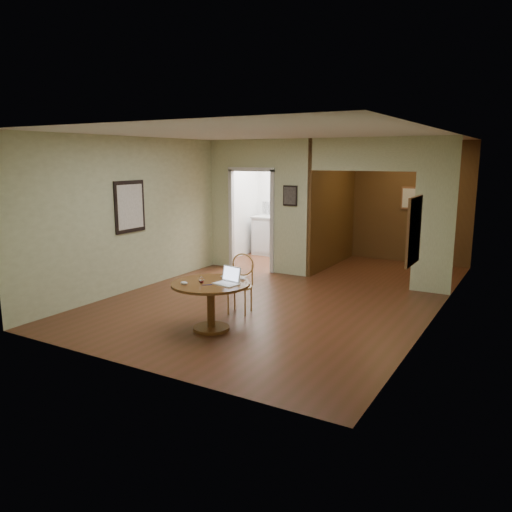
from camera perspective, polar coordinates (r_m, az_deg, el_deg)
The scene contains 11 objects.
floor at distance 7.78m, azimuth -0.40°, elevation -6.31°, with size 5.00×5.00×0.00m, color #4B2915.
room_shell at distance 10.44m, azimuth 6.07°, elevation 5.35°, with size 5.20×7.50×5.00m.
dining_table at distance 6.85m, azimuth -5.19°, elevation -4.46°, with size 1.07×1.07×0.67m.
chair at distance 7.61m, azimuth -1.73°, elevation -2.77°, with size 0.45×0.45×0.90m.
open_laptop at distance 6.72m, azimuth -3.15°, elevation -2.64°, with size 0.36×0.33×0.22m.
closed_laptop at distance 6.98m, azimuth -2.74°, elevation -2.52°, with size 0.35×0.23×0.03m, color silver.
mouse at distance 6.73m, azimuth -8.23°, elevation -3.08°, with size 0.10×0.06×0.04m, color white.
wine_glass at distance 6.78m, azimuth -6.26°, elevation -2.72°, with size 0.08×0.08×0.09m, color white, non-canonical shape.
pen at distance 6.67m, azimuth -5.63°, elevation -3.30°, with size 0.01×0.01×0.14m, color navy.
kitchen_cabinet at distance 11.91m, azimuth 4.29°, elevation 2.14°, with size 2.06×0.60×0.94m.
grocery_bag at distance 11.50m, azimuth 7.93°, elevation 4.81°, with size 0.28×0.24×0.28m, color #BEB38B.
Camera 1 is at (3.78, -6.38, 2.34)m, focal length 35.00 mm.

